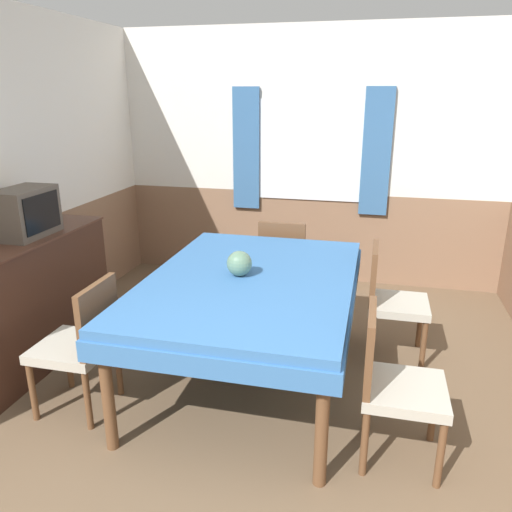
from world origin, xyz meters
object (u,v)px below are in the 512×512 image
object	(u,v)px
chair_right_near	(393,381)
sideboard	(25,302)
dining_table	(251,291)
chair_left_near	(82,341)
chair_right_far	(390,298)
tv	(25,212)
vase	(239,263)
chair_head_window	(284,261)

from	to	relation	value
chair_right_near	sideboard	bearing A→B (deg)	-99.28
sideboard	dining_table	bearing A→B (deg)	5.56
chair_left_near	chair_right_near	bearing A→B (deg)	-90.00
chair_right_far	tv	bearing A→B (deg)	-76.55
dining_table	tv	world-z (taller)	tv
tv	chair_right_far	bearing A→B (deg)	13.45
chair_right_far	vase	world-z (taller)	vase
dining_table	chair_right_near	bearing A→B (deg)	-32.08
chair_left_near	sideboard	distance (m)	0.85
chair_right_far	chair_right_near	distance (m)	1.18
dining_table	vase	size ratio (longest dim) A/B	11.62
chair_head_window	chair_right_near	xyz separation A→B (m)	(0.94, -1.83, 0.00)
chair_right_far	chair_right_near	size ratio (longest dim) A/B	1.00
chair_right_far	tv	world-z (taller)	tv
dining_table	sideboard	bearing A→B (deg)	-174.44
vase	tv	bearing A→B (deg)	-178.54
dining_table	chair_head_window	bearing A→B (deg)	90.00
chair_left_near	chair_right_far	bearing A→B (deg)	-57.92
chair_right_far	sideboard	world-z (taller)	sideboard
dining_table	vase	distance (m)	0.20
sideboard	vase	world-z (taller)	sideboard
chair_left_near	vase	distance (m)	1.11
tv	chair_head_window	bearing A→B (deg)	37.51
chair_right_near	dining_table	bearing A→B (deg)	-122.08
tv	vase	bearing A→B (deg)	1.46
dining_table	sideboard	xyz separation A→B (m)	(-1.67, -0.16, -0.19)
chair_right_near	chair_left_near	distance (m)	1.88
dining_table	tv	bearing A→B (deg)	-178.85
sideboard	tv	world-z (taller)	tv
tv	vase	world-z (taller)	tv
chair_right_near	chair_left_near	world-z (taller)	same
sideboard	vase	distance (m)	1.64
chair_right_near	tv	xyz separation A→B (m)	(-2.60, 0.56, 0.66)
chair_head_window	chair_left_near	xyz separation A→B (m)	(-0.94, -1.83, 0.00)
chair_head_window	chair_left_near	size ratio (longest dim) A/B	1.00
chair_left_near	tv	distance (m)	1.12
dining_table	chair_right_far	size ratio (longest dim) A/B	2.27
chair_right_near	tv	world-z (taller)	tv
chair_left_near	sideboard	xyz separation A→B (m)	(-0.73, 0.43, 0.01)
chair_right_far	chair_left_near	world-z (taller)	same
vase	sideboard	bearing A→B (deg)	-173.92
chair_right_near	sideboard	world-z (taller)	sideboard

